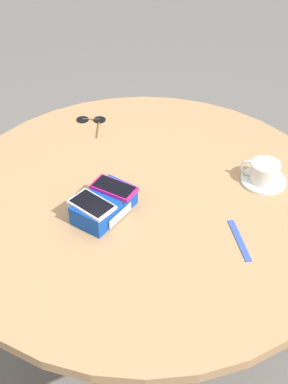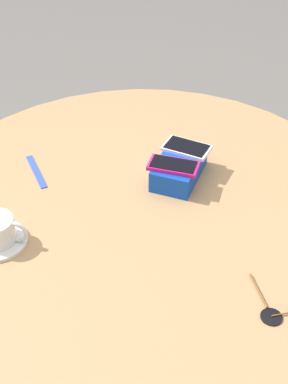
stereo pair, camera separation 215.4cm
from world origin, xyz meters
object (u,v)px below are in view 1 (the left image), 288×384
Objects in this scene: saucer at (263,180)px; coffee_cup at (264,171)px; phone_box at (104,205)px; lanyard_strap at (239,240)px; round_table at (144,224)px; sunglasses at (92,121)px; phone_white at (92,205)px; phone_magenta at (114,188)px.

saucer is 1.15× the size of coffee_cup.
phone_box is 0.37m from lanyard_strap.
lanyard_strap is at bearing -73.20° from phone_box.
phone_box is 0.48m from coffee_cup.
round_table is 0.38m from coffee_cup.
round_table is at bearing -122.57° from sunglasses.
phone_white is 0.82× the size of lanyard_strap.
sunglasses is (0.24, 0.67, 0.00)m from lanyard_strap.
phone_magenta is 0.94× the size of saucer.
phone_box is 1.35× the size of sunglasses.
phone_white is 0.52m from saucer.
round_table is 9.08× the size of phone_magenta.
coffee_cup reaches higher than sunglasses.
round_table is 0.45m from sunglasses.
phone_magenta is 0.44m from coffee_cup.
phone_box reaches higher than sunglasses.
lanyard_strap is (-0.01, -0.30, 0.10)m from round_table.
lanyard_strap is at bearing -168.81° from coffee_cup.
coffee_cup is (0.37, -0.30, 0.01)m from phone_box.
round_table is 8.57× the size of saucer.
round_table is 0.19m from phone_magenta.
sunglasses is (0.40, 0.31, -0.06)m from phone_white.
phone_box is 1.17× the size of lanyard_strap.
coffee_cup is at bearing -36.67° from phone_white.
lanyard_strap is 1.16× the size of sunglasses.
phone_box is at bearing 106.80° from lanyard_strap.
lanyard_strap is at bearing -169.42° from saucer.
phone_box is 0.48m from saucer.
phone_white is 0.95× the size of sunglasses.
lanyard_strap is at bearing -109.96° from sunglasses.
phone_box is 0.06m from phone_white.
round_table is 9.09× the size of phone_white.
phone_box is 0.47m from sunglasses.
sunglasses is at bearing 91.60° from coffee_cup.
phone_white is (-0.05, 0.01, 0.03)m from phone_box.
phone_box is at bearing -6.43° from phone_white.
phone_magenta reaches higher than saucer.
phone_white is 1.08× the size of coffee_cup.
saucer is 1.01× the size of sunglasses.
phone_magenta reaches higher than phone_white.
phone_white reaches higher than lanyard_strap.
phone_box is (-0.11, 0.05, 0.13)m from round_table.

